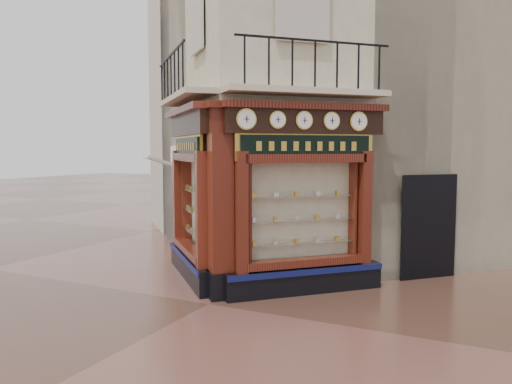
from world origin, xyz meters
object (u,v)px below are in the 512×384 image
Objects in this scene: clock_e at (359,121)px; awning at (162,253)px; clock_a at (246,119)px; clock_b at (278,120)px; clock_c at (304,120)px; corner_pilaster at (221,203)px; signboard_right at (307,146)px; signboard_left at (188,146)px; clock_d at (332,121)px.

awning is at bearing 122.66° from clock_e.
clock_a is 1.01× the size of clock_e.
clock_b is 0.22× the size of awning.
clock_a is 1.18× the size of clock_b.
corner_pilaster is at bearing 165.40° from clock_c.
clock_c is 6.76m from awning.
corner_pilaster is 2.12m from signboard_right.
clock_e is 0.20× the size of signboard_left.
signboard_right reaches higher than signboard_left.
clock_e is (1.75, 1.75, -0.00)m from clock_a.
clock_b is 0.18× the size of signboard_left.
clock_b is 0.94× the size of clock_c.
signboard_left is at bearing 122.40° from clock_b.
clock_d is 0.17× the size of signboard_right.
signboard_left is 2.92m from signboard_right.
clock_d is 3.41m from signboard_left.
clock_a is 0.65m from clock_b.
corner_pilaster is 9.76× the size of clock_e.
clock_a is at bearing -46.06° from corner_pilaster.
clock_d is 0.63m from clock_e.
clock_d is at bearing -152.46° from awning.
corner_pilaster is 2.51× the size of awning.
corner_pilaster is 9.64× the size of clock_a.
clock_b reaches higher than signboard_right.
clock_e is 0.18× the size of signboard_right.
clock_b is 0.16× the size of signboard_right.
clock_c is 0.91× the size of clock_e.
clock_e is at bearing 0.00° from clock_c.
clock_b is (0.46, 0.46, -0.00)m from clock_a.
awning is at bearing 95.87° from corner_pilaster.
signboard_left reaches higher than awning.
corner_pilaster reaches higher than awning.
clock_b is 6.60m from awning.
clock_a is 2.48m from clock_e.
corner_pilaster is at bearing 133.94° from clock_a.
clock_e is at bearing 0.00° from clock_a.
clock_d is at bearing -0.00° from clock_a.
clock_b is at bearing 180.00° from clock_d.
clock_d is 0.19× the size of signboard_left.
clock_e is at bearing 0.00° from clock_b.
clock_c and clock_d have the same top height.
clock_e is (1.29, 1.29, 0.00)m from clock_b.
clock_a reaches higher than clock_c.
awning is (-4.38, 3.09, -3.62)m from clock_a.
signboard_right is (0.87, 1.02, -0.52)m from clock_a.
clock_a is at bearing -180.00° from clock_b.
clock_d is (1.30, 1.30, -0.00)m from clock_a.
clock_c is at bearing -157.98° from awning.
clock_c is 0.19× the size of signboard_left.
clock_c is at bearing 0.00° from clock_b.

